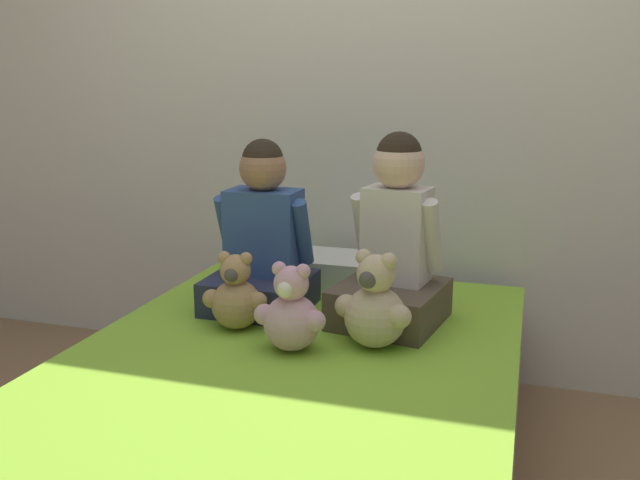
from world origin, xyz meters
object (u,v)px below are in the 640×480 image
teddy_bear_held_by_right_child (375,307)px  pillow_at_headboard (353,271)px  bed (286,429)px  child_on_left (262,241)px  child_on_right (394,248)px  teddy_bear_held_by_left_child (236,297)px  teddy_bear_between_children (291,314)px

teddy_bear_held_by_right_child → pillow_at_headboard: (-0.23, 0.61, -0.07)m
bed → pillow_at_headboard: (0.00, 0.78, 0.28)m
child_on_left → child_on_right: child_on_right is taller
child_on_left → teddy_bear_held_by_left_child: (0.00, -0.23, -0.13)m
child_on_left → teddy_bear_between_children: (0.23, -0.35, -0.13)m
child_on_right → pillow_at_headboard: 0.47m
child_on_right → teddy_bear_held_by_left_child: child_on_right is taller
teddy_bear_held_by_right_child → child_on_left: bearing=166.6°
child_on_right → teddy_bear_between_children: bearing=-115.0°
child_on_left → teddy_bear_held_by_right_child: bearing=-27.9°
pillow_at_headboard → bed: bearing=-90.0°
teddy_bear_between_children → pillow_at_headboard: teddy_bear_between_children is taller
teddy_bear_held_by_left_child → pillow_at_headboard: size_ratio=0.57×
child_on_right → teddy_bear_held_by_right_child: child_on_right is taller
bed → child_on_left: bearing=119.4°
child_on_left → teddy_bear_held_by_left_child: 0.27m
bed → teddy_bear_between_children: size_ratio=6.97×
child_on_right → pillow_at_headboard: (-0.23, 0.36, -0.20)m
teddy_bear_held_by_left_child → pillow_at_headboard: teddy_bear_held_by_left_child is taller
teddy_bear_held_by_right_child → teddy_bear_between_children: bearing=-142.0°
bed → teddy_bear_between_children: bearing=94.2°
teddy_bear_held_by_left_child → pillow_at_headboard: (0.24, 0.59, -0.05)m
child_on_right → teddy_bear_between_children: size_ratio=2.33×
teddy_bear_held_by_right_child → teddy_bear_between_children: 0.25m
child_on_left → pillow_at_headboard: child_on_left is taller
teddy_bear_held_by_right_child → teddy_bear_between_children: (-0.23, -0.10, -0.01)m
teddy_bear_between_children → pillow_at_headboard: size_ratio=0.60×
pillow_at_headboard → child_on_right: bearing=-57.0°
child_on_right → bed: bearing=-109.5°
child_on_left → child_on_right: 0.47m
child_on_left → bed: bearing=-60.3°
teddy_bear_held_by_left_child → teddy_bear_held_by_right_child: size_ratio=0.86×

